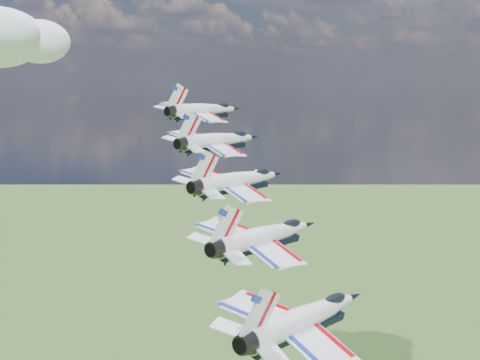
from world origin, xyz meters
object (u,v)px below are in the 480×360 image
Objects in this scene: jet_0 at (206,110)px; jet_3 at (267,235)px; jet_4 at (307,317)px; jet_1 at (220,140)px; jet_2 at (240,180)px.

jet_3 is at bearing -36.67° from jet_0.
jet_3 is 1.00× the size of jet_4.
jet_1 reaches higher than jet_3.
jet_3 is (9.48, -9.24, -3.51)m from jet_2.
jet_2 reaches higher than jet_3.
jet_0 is 1.00× the size of jet_1.
jet_3 is (18.95, -18.49, -7.01)m from jet_1.
jet_1 reaches higher than jet_2.
jet_0 is at bearing 143.33° from jet_4.
jet_3 is (28.43, -27.73, -10.52)m from jet_0.
jet_4 is at bearing -36.67° from jet_1.
jet_2 is 1.00× the size of jet_4.
jet_1 is at bearing 143.33° from jet_2.
jet_3 is at bearing -36.67° from jet_2.
jet_0 is at bearing 143.33° from jet_3.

